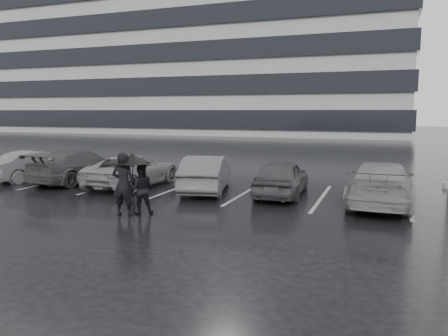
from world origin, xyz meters
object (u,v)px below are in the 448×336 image
car_west_c (80,166)px  car_east (381,183)px  car_main (282,178)px  car_west_b (133,171)px  car_west_a (206,173)px  pedestrian_left (123,184)px  car_west_d (37,165)px  pedestrian_right (141,189)px

car_west_c → car_east: (12.08, -0.45, 0.02)m
car_main → car_west_b: bearing=-1.6°
car_west_c → car_west_a: bearing=-174.8°
car_west_a → car_west_b: car_west_a is taller
car_west_c → pedestrian_left: size_ratio=2.56×
car_west_a → car_west_d: car_west_a is taller
car_main → pedestrian_left: (-3.65, -4.44, 0.27)m
car_main → car_west_d: car_main is taller
pedestrian_left → pedestrian_right: size_ratio=1.23×
car_west_c → pedestrian_right: pedestrian_right is taller
car_main → pedestrian_right: size_ratio=2.58×
car_west_c → car_east: size_ratio=0.98×
car_main → car_east: car_east is taller
car_west_b → car_west_c: car_west_c is taller
car_west_a → pedestrian_right: pedestrian_right is taller
pedestrian_left → pedestrian_right: 0.52m
car_west_b → car_west_c: size_ratio=0.97×
car_west_b → pedestrian_right: size_ratio=3.06×
car_main → car_east: size_ratio=0.80×
car_west_a → car_east: bearing=164.0°
car_west_a → car_west_b: (-3.20, 0.03, -0.05)m
car_east → pedestrian_right: size_ratio=3.23×
car_west_b → car_west_d: size_ratio=1.18×
car_main → car_west_d: size_ratio=0.99×
car_west_a → pedestrian_right: 4.05m
car_west_c → car_east: car_east is taller
car_west_c → pedestrian_right: size_ratio=3.15×
car_main → car_west_a: 2.85m
car_west_b → car_west_c: bearing=-1.3°
car_west_b → car_east: size_ratio=0.95×
car_west_b → car_east: 9.38m
car_west_d → pedestrian_left: (7.28, -4.38, 0.28)m
car_west_b → car_west_d: (-4.88, 0.03, 0.00)m
pedestrian_left → car_west_d: bearing=-40.5°
car_west_d → pedestrian_left: size_ratio=2.10×
car_east → car_west_c: bearing=-0.5°
car_main → pedestrian_right: (-3.26, -4.14, 0.09)m
car_east → pedestrian_right: bearing=31.3°
car_west_b → car_west_d: car_west_d is taller
car_west_b → car_main: bearing=-177.3°
pedestrian_right → car_west_c: bearing=-68.7°
pedestrian_right → car_west_d: bearing=-59.2°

